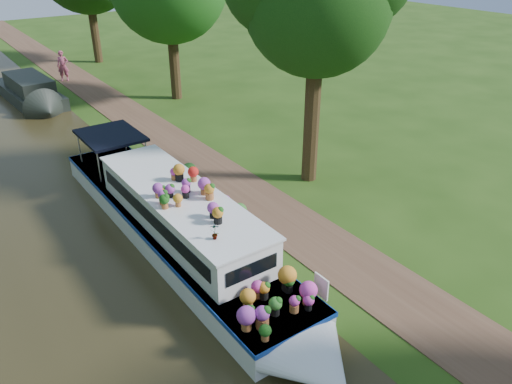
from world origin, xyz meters
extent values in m
plane|color=#213F0F|center=(0.00, 0.00, 0.00)|extent=(100.00, 100.00, 0.00)
cube|color=black|center=(-6.00, 0.00, 0.01)|extent=(10.00, 100.00, 0.02)
cube|color=#4C3323|center=(1.20, 0.00, 0.01)|extent=(2.20, 100.00, 0.03)
cube|color=white|center=(-2.25, 2.33, 0.40)|extent=(2.20, 12.00, 0.75)
cube|color=navy|center=(-2.25, 2.33, 0.71)|extent=(2.24, 12.04, 0.12)
cube|color=white|center=(-2.25, 1.53, 1.29)|extent=(1.80, 7.00, 1.05)
cube|color=white|center=(-2.25, 1.53, 1.85)|extent=(1.90, 7.10, 0.06)
cube|color=black|center=(-1.34, 1.53, 1.37)|extent=(0.03, 6.40, 0.38)
cube|color=black|center=(-3.16, 1.53, 1.37)|extent=(0.03, 6.40, 0.38)
cube|color=black|center=(-2.25, 6.63, 1.92)|extent=(1.90, 2.40, 0.10)
cube|color=white|center=(-1.10, -3.07, 1.07)|extent=(0.04, 0.45, 0.55)
imported|color=#154612|center=(-2.66, -1.08, 2.09)|extent=(0.27, 0.25, 0.42)
imported|color=#154612|center=(-1.67, 1.03, 2.08)|extent=(0.31, 0.31, 0.40)
cylinder|color=black|center=(3.80, 3.00, 2.27)|extent=(0.56, 0.56, 4.55)
sphere|color=black|center=(3.80, 3.00, 6.23)|extent=(4.80, 4.80, 4.80)
cylinder|color=black|center=(4.50, 15.00, 1.92)|extent=(0.56, 0.56, 3.85)
cylinder|color=black|center=(4.00, 26.00, 2.10)|extent=(0.56, 0.56, 4.20)
cube|color=black|center=(-2.26, 19.28, 0.35)|extent=(2.46, 6.66, 0.65)
cube|color=black|center=(-2.26, 18.74, 1.06)|extent=(1.86, 3.91, 0.76)
imported|color=#C35068|center=(0.50, 22.17, 0.94)|extent=(0.78, 0.65, 1.82)
imported|color=#2C6F21|center=(0.05, 5.00, 0.23)|extent=(0.49, 0.45, 0.46)
camera|label=1|loc=(-7.51, -9.57, 8.18)|focal=35.00mm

